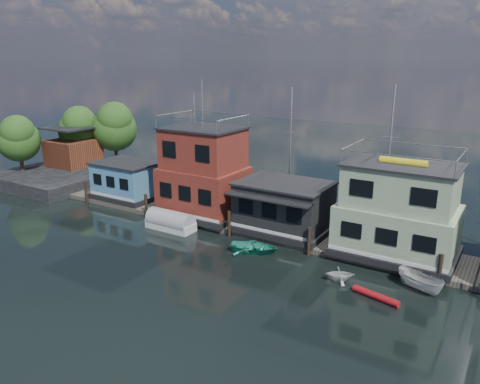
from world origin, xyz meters
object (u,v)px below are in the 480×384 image
Objects in this scene: houseboat_dark at (284,207)px; houseboat_green at (398,212)px; houseboat_red at (204,174)px; motorboat at (420,282)px; dinghy_white at (340,274)px; tarp_runabout at (171,222)px; dinghy_teal at (254,247)px; red_kayak at (376,296)px; houseboat_blue at (128,180)px.

houseboat_dark is 0.88× the size of houseboat_green.
houseboat_red reaches higher than motorboat.
dinghy_white is at bearing 131.88° from motorboat.
motorboat is at bearing -0.56° from tarp_runabout.
houseboat_dark is at bearing 24.46° from tarp_runabout.
houseboat_green is 6.63m from dinghy_white.
houseboat_dark is 9.02m from dinghy_white.
houseboat_dark is at bearing 23.10° from dinghy_white.
houseboat_dark reaches higher than dinghy_teal.
houseboat_green is at bearing 108.17° from red_kayak.
dinghy_teal is 10.09m from red_kayak.
houseboat_green is 7.43m from red_kayak.
motorboat is 1.70× the size of dinghy_white.
dinghy_teal reaches higher than red_kayak.
houseboat_blue is at bearing 107.67° from motorboat.
dinghy_white is (7.13, -1.12, 0.12)m from dinghy_teal.
houseboat_blue is 1.73× the size of dinghy_teal.
houseboat_blue is 3.33× the size of dinghy_white.
red_kayak is at bearing -84.70° from houseboat_green.
motorboat is at bearing -102.28° from dinghy_white.
motorboat is at bearing -19.45° from houseboat_dark.
houseboat_red is 9.67m from dinghy_teal.
houseboat_green is (26.50, 0.00, 1.34)m from houseboat_blue.
houseboat_red is 17.01m from houseboat_green.
houseboat_blue is at bearing 179.94° from houseboat_dark.
houseboat_blue is 1.47× the size of tarp_runabout.
houseboat_red is 8.18m from houseboat_dark.
houseboat_dark reaches higher than houseboat_blue.
houseboat_blue is 9.69m from houseboat_red.
red_kayak is (17.61, -6.62, -3.89)m from houseboat_red.
houseboat_dark is 2.00× the size of dinghy_teal.
houseboat_red reaches higher than houseboat_green.
red_kayak is at bearing -34.45° from houseboat_dark.
houseboat_blue is 26.53m from houseboat_green.
houseboat_dark reaches higher than dinghy_white.
houseboat_red is 5.31m from tarp_runabout.
houseboat_red is 2.73× the size of tarp_runabout.
tarp_runabout is (-0.66, -3.98, -3.45)m from houseboat_red.
houseboat_dark is 2.49× the size of red_kayak.
tarp_runabout is at bearing -24.26° from houseboat_blue.
houseboat_dark is at bearing 158.42° from red_kayak.
houseboat_red is 16.29m from dinghy_white.
houseboat_red is 1.41× the size of houseboat_green.
tarp_runabout is at bearing 115.32° from motorboat.
houseboat_dark is at bearing 96.29° from motorboat.
dinghy_teal is at bearing -154.58° from houseboat_green.
houseboat_green reaches higher than dinghy_teal.
houseboat_blue is at bearing -180.00° from houseboat_green.
houseboat_dark reaches higher than tarp_runabout.
motorboat is at bearing -8.07° from houseboat_blue.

